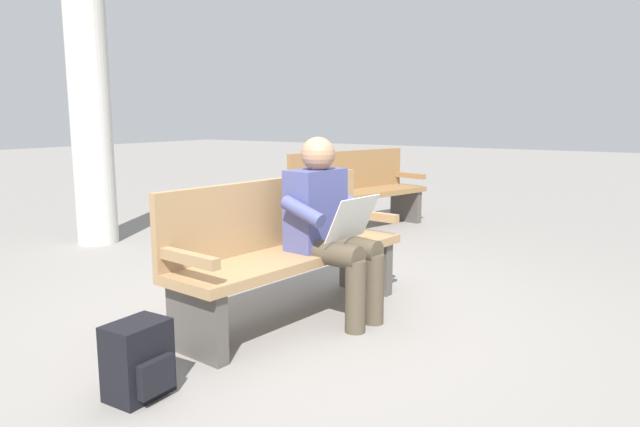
{
  "coord_description": "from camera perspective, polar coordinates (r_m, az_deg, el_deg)",
  "views": [
    {
      "loc": [
        2.98,
        2.16,
        1.32
      ],
      "look_at": [
        -0.08,
        0.15,
        0.7
      ],
      "focal_mm": 32.99,
      "sensor_mm": 36.0,
      "label": 1
    }
  ],
  "objects": [
    {
      "name": "ground_plane",
      "position": [
        3.91,
        -2.48,
        -10.11
      ],
      "size": [
        40.0,
        40.0,
        0.0
      ],
      "primitive_type": "plane",
      "color": "gray"
    },
    {
      "name": "support_pillar",
      "position": [
        6.46,
        -21.7,
        14.52
      ],
      "size": [
        0.4,
        0.4,
        3.89
      ],
      "primitive_type": "cylinder",
      "color": "beige",
      "rests_on": "ground"
    },
    {
      "name": "backpack",
      "position": [
        2.97,
        -17.17,
        -13.46
      ],
      "size": [
        0.29,
        0.25,
        0.36
      ],
      "rotation": [
        0.0,
        0.0,
        0.02
      ],
      "color": "black",
      "rests_on": "ground"
    },
    {
      "name": "bench_far",
      "position": [
        6.82,
        3.6,
        2.33
      ],
      "size": [
        1.86,
        0.92,
        0.9
      ],
      "rotation": [
        0.0,
        0.0,
        -0.26
      ],
      "color": "olive",
      "rests_on": "ground"
    },
    {
      "name": "bench_near",
      "position": [
        3.83,
        -3.32,
        -3.4
      ],
      "size": [
        1.84,
        0.67,
        0.9
      ],
      "rotation": [
        0.0,
        0.0,
        -0.11
      ],
      "color": "#9E7A51",
      "rests_on": "ground"
    },
    {
      "name": "person_seated",
      "position": [
        3.76,
        0.88,
        -0.98
      ],
      "size": [
        0.6,
        0.6,
        1.18
      ],
      "rotation": [
        0.0,
        0.0,
        -0.11
      ],
      "color": "#474C84",
      "rests_on": "ground"
    }
  ]
}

